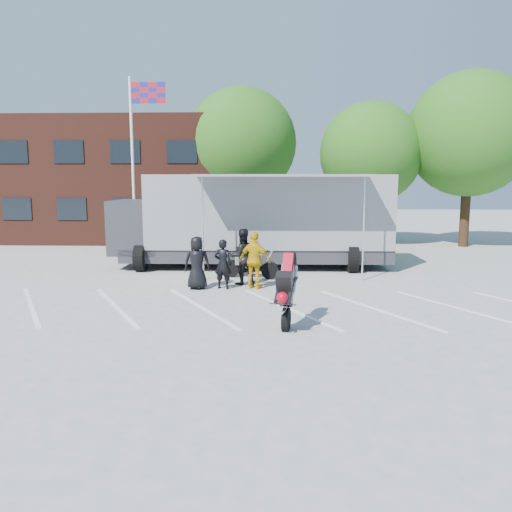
# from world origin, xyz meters

# --- Properties ---
(ground) EXTENTS (100.00, 100.00, 0.00)m
(ground) POSITION_xyz_m (0.00, 0.00, 0.00)
(ground) COLOR #AAAAA5
(ground) RESTS_ON ground
(parking_bay_lines) EXTENTS (18.09, 13.33, 0.01)m
(parking_bay_lines) POSITION_xyz_m (0.00, 1.00, 0.01)
(parking_bay_lines) COLOR white
(parking_bay_lines) RESTS_ON ground
(office_building) EXTENTS (18.00, 8.00, 7.00)m
(office_building) POSITION_xyz_m (-10.00, 18.00, 3.50)
(office_building) COLOR #4F2319
(office_building) RESTS_ON ground
(flagpole) EXTENTS (1.61, 0.12, 8.00)m
(flagpole) POSITION_xyz_m (-6.24, 10.00, 5.05)
(flagpole) COLOR white
(flagpole) RESTS_ON ground
(tree_left) EXTENTS (6.12, 6.12, 8.64)m
(tree_left) POSITION_xyz_m (-2.00, 16.00, 5.57)
(tree_left) COLOR #382314
(tree_left) RESTS_ON ground
(tree_mid) EXTENTS (5.44, 5.44, 7.68)m
(tree_mid) POSITION_xyz_m (5.00, 15.00, 4.94)
(tree_mid) COLOR #382314
(tree_mid) RESTS_ON ground
(tree_right) EXTENTS (6.46, 6.46, 9.12)m
(tree_right) POSITION_xyz_m (10.00, 14.50, 5.88)
(tree_right) COLOR #382314
(tree_right) RESTS_ON ground
(transporter_truck) EXTENTS (11.73, 5.71, 3.72)m
(transporter_truck) POSITION_xyz_m (-0.88, 7.66, 0.00)
(transporter_truck) COLOR gray
(transporter_truck) RESTS_ON ground
(parked_motorcycle) EXTENTS (2.25, 1.21, 1.12)m
(parked_motorcycle) POSITION_xyz_m (-1.02, 5.25, 0.00)
(parked_motorcycle) COLOR #AEAEB3
(parked_motorcycle) RESTS_ON ground
(stunt_bike_rider) EXTENTS (1.09, 1.79, 1.96)m
(stunt_bike_rider) POSITION_xyz_m (0.23, -0.48, 0.00)
(stunt_bike_rider) COLOR black
(stunt_bike_rider) RESTS_ON ground
(spectator_leather_a) EXTENTS (0.88, 0.61, 1.73)m
(spectator_leather_a) POSITION_xyz_m (-2.66, 3.39, 0.86)
(spectator_leather_a) COLOR black
(spectator_leather_a) RESTS_ON ground
(spectator_leather_b) EXTENTS (0.67, 0.52, 1.62)m
(spectator_leather_b) POSITION_xyz_m (-1.83, 3.47, 0.81)
(spectator_leather_b) COLOR black
(spectator_leather_b) RESTS_ON ground
(spectator_leather_c) EXTENTS (1.13, 1.02, 1.89)m
(spectator_leather_c) POSITION_xyz_m (-1.25, 4.22, 0.94)
(spectator_leather_c) COLOR black
(spectator_leather_c) RESTS_ON ground
(spectator_hivis) EXTENTS (1.18, 0.83, 1.86)m
(spectator_hivis) POSITION_xyz_m (-0.79, 3.50, 0.93)
(spectator_hivis) COLOR gold
(spectator_hivis) RESTS_ON ground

